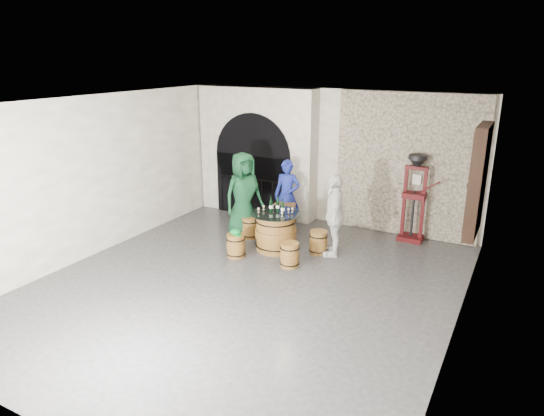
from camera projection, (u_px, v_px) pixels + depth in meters
The scene contains 31 objects.
ground at pixel (245, 286), 8.63m from camera, with size 8.00×8.00×0.00m, color #2F2F31.
wall_back at pixel (332, 158), 11.50m from camera, with size 8.00×8.00×0.00m, color white.
wall_front at pixel (33, 302), 4.79m from camera, with size 8.00×8.00×0.00m, color white.
wall_left at pixel (95, 176), 9.73m from camera, with size 8.00×8.00×0.00m, color white.
wall_right at pixel (464, 235), 6.56m from camera, with size 8.00×8.00×0.00m, color white.
ceiling at pixel (242, 103), 7.67m from camera, with size 8.00×8.00×0.00m, color beige.
stone_facing_panel at pixel (408, 166), 10.64m from camera, with size 3.20×0.12×3.18m, color tan.
arched_opening at pixel (257, 153), 12.15m from camera, with size 3.10×0.60×3.19m.
shuttered_window at pixel (477, 181), 8.57m from camera, with size 0.23×1.10×2.00m.
barrel_table at pixel (276, 231), 10.14m from camera, with size 1.06×1.06×0.81m.
barrel_stool_left at pixel (250, 227), 10.85m from camera, with size 0.39×0.39×0.49m.
barrel_stool_far at pixel (284, 225), 11.02m from camera, with size 0.39×0.39×0.49m.
barrel_stool_right at pixel (318, 242), 9.99m from camera, with size 0.39×0.39×0.49m.
barrel_stool_near_right at pixel (290, 255), 9.36m from camera, with size 0.39×0.39×0.49m.
barrel_stool_near_left at pixel (236, 246), 9.81m from camera, with size 0.39×0.39×0.49m.
green_cap at pixel (236, 232), 9.72m from camera, with size 0.25×0.21×0.12m.
person_green at pixel (244, 195), 10.79m from camera, with size 0.93×0.61×1.91m, color #113F23.
person_blue at pixel (287, 196), 11.17m from camera, with size 0.61×0.40×1.66m, color navy.
person_white at pixel (334, 215), 9.73m from camera, with size 1.00×0.42×1.71m, color white.
wine_bottle_left at pixel (271, 205), 10.07m from camera, with size 0.08×0.08×0.32m.
wine_bottle_center at pixel (283, 208), 9.91m from camera, with size 0.08×0.08×0.32m.
wine_bottle_right at pixel (278, 205), 10.08m from camera, with size 0.08×0.08×0.32m.
tasting_glass_a at pixel (259, 210), 10.02m from camera, with size 0.05×0.05×0.10m, color #B16522, non-canonical shape.
tasting_glass_b at pixel (289, 210), 10.01m from camera, with size 0.05×0.05×0.10m, color #B16522, non-canonical shape.
tasting_glass_c at pixel (273, 206), 10.27m from camera, with size 0.05×0.05×0.10m, color #B16522, non-canonical shape.
tasting_glass_d at pixel (292, 210), 10.04m from camera, with size 0.05×0.05×0.10m, color #B16522, non-canonical shape.
tasting_glass_e at pixel (282, 214), 9.78m from camera, with size 0.05×0.05×0.10m, color #B16522, non-canonical shape.
tasting_glass_f at pixel (264, 208), 10.20m from camera, with size 0.05×0.05×0.10m, color #B16522, non-canonical shape.
side_barrel at pixel (285, 219), 11.09m from camera, with size 0.53×0.53×0.70m.
corking_press at pixel (415, 192), 10.43m from camera, with size 0.79×0.43×1.92m.
control_box at pixel (417, 179), 10.53m from camera, with size 0.18×0.10×0.22m, color silver.
Camera 1 is at (4.13, -6.65, 3.94)m, focal length 32.00 mm.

